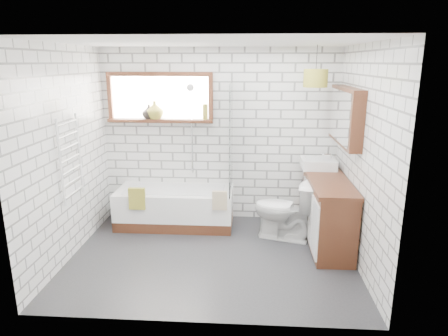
# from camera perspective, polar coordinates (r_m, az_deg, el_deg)

# --- Properties ---
(floor) EXTENTS (3.40, 2.60, 0.01)m
(floor) POSITION_cam_1_polar(r_m,az_deg,el_deg) (5.01, -1.76, -12.44)
(floor) COLOR #252528
(floor) RESTS_ON ground
(ceiling) EXTENTS (3.40, 2.60, 0.01)m
(ceiling) POSITION_cam_1_polar(r_m,az_deg,el_deg) (4.45, -2.03, 17.59)
(ceiling) COLOR white
(ceiling) RESTS_ON ground
(wall_back) EXTENTS (3.40, 0.01, 2.50)m
(wall_back) POSITION_cam_1_polar(r_m,az_deg,el_deg) (5.84, -0.64, 4.61)
(wall_back) COLOR white
(wall_back) RESTS_ON ground
(wall_front) EXTENTS (3.40, 0.01, 2.50)m
(wall_front) POSITION_cam_1_polar(r_m,az_deg,el_deg) (3.32, -4.08, -3.50)
(wall_front) COLOR white
(wall_front) RESTS_ON ground
(wall_left) EXTENTS (0.01, 2.60, 2.50)m
(wall_left) POSITION_cam_1_polar(r_m,az_deg,el_deg) (5.03, -21.61, 1.85)
(wall_left) COLOR white
(wall_left) RESTS_ON ground
(wall_right) EXTENTS (0.01, 2.60, 2.50)m
(wall_right) POSITION_cam_1_polar(r_m,az_deg,el_deg) (4.72, 19.18, 1.26)
(wall_right) COLOR white
(wall_right) RESTS_ON ground
(window) EXTENTS (1.52, 0.16, 0.68)m
(window) POSITION_cam_1_polar(r_m,az_deg,el_deg) (5.85, -9.14, 9.87)
(window) COLOR #381B0F
(window) RESTS_ON wall_back
(towel_radiator) EXTENTS (0.06, 0.52, 1.00)m
(towel_radiator) POSITION_cam_1_polar(r_m,az_deg,el_deg) (5.02, -21.09, 1.29)
(towel_radiator) COLOR white
(towel_radiator) RESTS_ON wall_left
(mirror_cabinet) EXTENTS (0.16, 1.20, 0.70)m
(mirror_cabinet) POSITION_cam_1_polar(r_m,az_deg,el_deg) (5.20, 16.95, 7.14)
(mirror_cabinet) COLOR #381B0F
(mirror_cabinet) RESTS_ON wall_right
(shower_riser) EXTENTS (0.02, 0.02, 1.30)m
(shower_riser) POSITION_cam_1_polar(r_m,az_deg,el_deg) (5.83, -4.62, 5.53)
(shower_riser) COLOR silver
(shower_riser) RESTS_ON wall_back
(bathtub) EXTENTS (1.65, 0.73, 0.53)m
(bathtub) POSITION_cam_1_polar(r_m,az_deg,el_deg) (5.83, -6.97, -5.56)
(bathtub) COLOR white
(bathtub) RESTS_ON floor
(shower_screen) EXTENTS (0.02, 0.72, 1.50)m
(shower_screen) POSITION_cam_1_polar(r_m,az_deg,el_deg) (5.47, 1.01, 4.23)
(shower_screen) COLOR white
(shower_screen) RESTS_ON bathtub
(towel_green) EXTENTS (0.22, 0.06, 0.30)m
(towel_green) POSITION_cam_1_polar(r_m,az_deg,el_deg) (5.52, -12.32, -4.30)
(towel_green) COLOR olive
(towel_green) RESTS_ON bathtub
(towel_beige) EXTENTS (0.20, 0.05, 0.26)m
(towel_beige) POSITION_cam_1_polar(r_m,az_deg,el_deg) (5.32, -0.62, -4.66)
(towel_beige) COLOR tan
(towel_beige) RESTS_ON bathtub
(vanity) EXTENTS (0.49, 1.52, 0.87)m
(vanity) POSITION_cam_1_polar(r_m,az_deg,el_deg) (5.36, 14.49, -5.90)
(vanity) COLOR #381B0F
(vanity) RESTS_ON floor
(basin) EXTENTS (0.46, 0.40, 0.13)m
(basin) POSITION_cam_1_polar(r_m,az_deg,el_deg) (5.67, 13.32, 0.64)
(basin) COLOR white
(basin) RESTS_ON vanity
(tap) EXTENTS (0.03, 0.03, 0.15)m
(tap) POSITION_cam_1_polar(r_m,az_deg,el_deg) (5.69, 14.95, 1.18)
(tap) COLOR silver
(tap) RESTS_ON vanity
(toilet) EXTENTS (0.66, 0.89, 0.81)m
(toilet) POSITION_cam_1_polar(r_m,az_deg,el_deg) (5.37, 8.58, -5.90)
(toilet) COLOR white
(toilet) RESTS_ON floor
(vase_olive) EXTENTS (0.29, 0.29, 0.26)m
(vase_olive) POSITION_cam_1_polar(r_m,az_deg,el_deg) (5.86, -9.86, 7.96)
(vase_olive) COLOR olive
(vase_olive) RESTS_ON window
(vase_dark) EXTENTS (0.22, 0.22, 0.21)m
(vase_dark) POSITION_cam_1_polar(r_m,az_deg,el_deg) (5.88, -10.65, 7.72)
(vase_dark) COLOR black
(vase_dark) RESTS_ON window
(bottle) EXTENTS (0.08, 0.08, 0.22)m
(bottle) POSITION_cam_1_polar(r_m,az_deg,el_deg) (5.74, -2.72, 7.82)
(bottle) COLOR olive
(bottle) RESTS_ON window
(pendant) EXTENTS (0.30, 0.30, 0.22)m
(pendant) POSITION_cam_1_polar(r_m,az_deg,el_deg) (5.23, 12.95, 12.40)
(pendant) COLOR olive
(pendant) RESTS_ON ceiling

